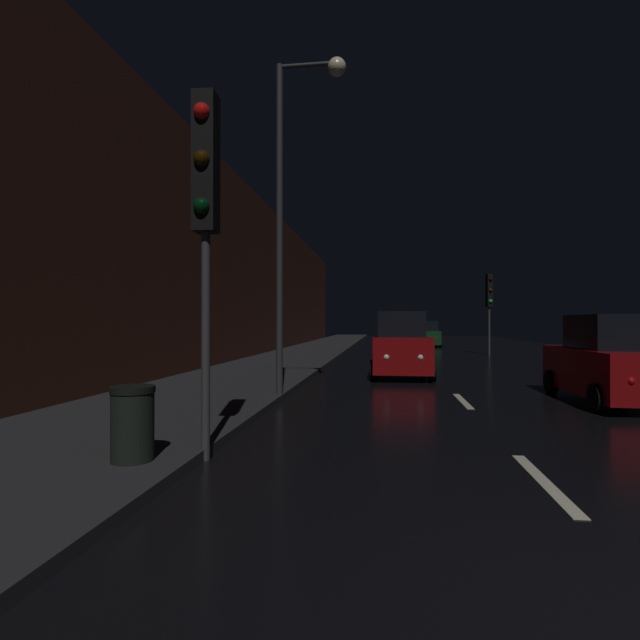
{
  "coord_description": "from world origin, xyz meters",
  "views": [
    {
      "loc": [
        -1.86,
        -2.93,
        1.87
      ],
      "look_at": [
        -4.49,
        16.64,
        1.99
      ],
      "focal_mm": 26.87,
      "sensor_mm": 36.0,
      "label": 1
    }
  ],
  "objects_px": {
    "traffic_light_far_right": "(489,296)",
    "car_parked_right_near": "(610,363)",
    "trash_bin_curbside": "(133,423)",
    "traffic_light_near_left": "(205,192)",
    "streetlamp_overhead": "(297,179)",
    "car_distant_taillights": "(428,335)",
    "car_approaching_headlights": "(401,346)"
  },
  "relations": [
    {
      "from": "car_approaching_headlights",
      "to": "car_distant_taillights",
      "type": "height_order",
      "value": "car_approaching_headlights"
    },
    {
      "from": "car_parked_right_near",
      "to": "car_distant_taillights",
      "type": "distance_m",
      "value": 26.49
    },
    {
      "from": "traffic_light_far_right",
      "to": "car_parked_right_near",
      "type": "distance_m",
      "value": 16.95
    },
    {
      "from": "traffic_light_near_left",
      "to": "car_parked_right_near",
      "type": "distance_m",
      "value": 9.94
    },
    {
      "from": "car_approaching_headlights",
      "to": "streetlamp_overhead",
      "type": "bearing_deg",
      "value": -24.84
    },
    {
      "from": "traffic_light_near_left",
      "to": "streetlamp_overhead",
      "type": "xyz_separation_m",
      "value": [
        0.32,
        5.12,
        1.7
      ]
    },
    {
      "from": "car_approaching_headlights",
      "to": "car_distant_taillights",
      "type": "relative_size",
      "value": 1.12
    },
    {
      "from": "car_parked_right_near",
      "to": "streetlamp_overhead",
      "type": "bearing_deg",
      "value": 94.79
    },
    {
      "from": "traffic_light_near_left",
      "to": "streetlamp_overhead",
      "type": "relative_size",
      "value": 0.61
    },
    {
      "from": "traffic_light_far_right",
      "to": "car_parked_right_near",
      "type": "relative_size",
      "value": 1.15
    },
    {
      "from": "traffic_light_near_left",
      "to": "traffic_light_far_right",
      "type": "relative_size",
      "value": 1.07
    },
    {
      "from": "trash_bin_curbside",
      "to": "car_distant_taillights",
      "type": "relative_size",
      "value": 0.23
    },
    {
      "from": "car_distant_taillights",
      "to": "traffic_light_far_right",
      "type": "bearing_deg",
      "value": -164.69
    },
    {
      "from": "streetlamp_overhead",
      "to": "car_distant_taillights",
      "type": "xyz_separation_m",
      "value": [
        5.49,
        27.04,
        -4.43
      ]
    },
    {
      "from": "traffic_light_far_right",
      "to": "car_distant_taillights",
      "type": "relative_size",
      "value": 1.17
    },
    {
      "from": "trash_bin_curbside",
      "to": "car_distant_taillights",
      "type": "xyz_separation_m",
      "value": [
        6.52,
        32.79,
        0.3
      ]
    },
    {
      "from": "streetlamp_overhead",
      "to": "car_parked_right_near",
      "type": "height_order",
      "value": "streetlamp_overhead"
    },
    {
      "from": "traffic_light_near_left",
      "to": "trash_bin_curbside",
      "type": "distance_m",
      "value": 3.18
    },
    {
      "from": "traffic_light_near_left",
      "to": "traffic_light_far_right",
      "type": "bearing_deg",
      "value": 156.38
    },
    {
      "from": "traffic_light_near_left",
      "to": "car_distant_taillights",
      "type": "distance_m",
      "value": 32.8
    },
    {
      "from": "trash_bin_curbside",
      "to": "car_parked_right_near",
      "type": "bearing_deg",
      "value": 37.27
    },
    {
      "from": "traffic_light_near_left",
      "to": "trash_bin_curbside",
      "type": "height_order",
      "value": "traffic_light_near_left"
    },
    {
      "from": "trash_bin_curbside",
      "to": "car_approaching_headlights",
      "type": "bearing_deg",
      "value": 72.2
    },
    {
      "from": "traffic_light_far_right",
      "to": "car_distant_taillights",
      "type": "xyz_separation_m",
      "value": [
        -2.65,
        9.67,
        -2.48
      ]
    },
    {
      "from": "trash_bin_curbside",
      "to": "car_approaching_headlights",
      "type": "distance_m",
      "value": 12.14
    },
    {
      "from": "traffic_light_near_left",
      "to": "trash_bin_curbside",
      "type": "bearing_deg",
      "value": -51.51
    },
    {
      "from": "car_approaching_headlights",
      "to": "car_parked_right_near",
      "type": "relative_size",
      "value": 1.1
    },
    {
      "from": "traffic_light_far_right",
      "to": "trash_bin_curbside",
      "type": "height_order",
      "value": "traffic_light_far_right"
    },
    {
      "from": "streetlamp_overhead",
      "to": "traffic_light_far_right",
      "type": "bearing_deg",
      "value": 64.88
    },
    {
      "from": "trash_bin_curbside",
      "to": "streetlamp_overhead",
      "type": "bearing_deg",
      "value": 79.91
    },
    {
      "from": "car_distant_taillights",
      "to": "traffic_light_near_left",
      "type": "bearing_deg",
      "value": 169.76
    },
    {
      "from": "car_parked_right_near",
      "to": "car_approaching_headlights",
      "type": "bearing_deg",
      "value": 41.85
    }
  ]
}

